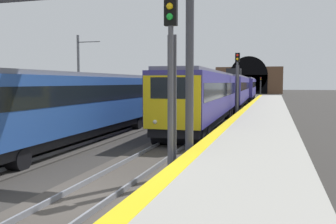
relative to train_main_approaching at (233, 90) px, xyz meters
The scene contains 12 objects.
ground_plane 36.07m from the train_main_approaching, behind, with size 320.00×320.00×0.00m, color #302D2B.
platform_right 36.27m from the train_main_approaching, behind, with size 112.00×3.62×1.08m, color #9E9B93.
platform_right_edge_strip 36.10m from the train_main_approaching, behind, with size 112.00×0.50×0.01m, color yellow.
track_main_line 36.07m from the train_main_approaching, behind, with size 160.00×3.01×0.21m.
train_main_approaching is the anchor object (origin of this frame).
train_adjacent_platform 18.84m from the train_main_approaching, 164.24° to the left, with size 37.00×2.97×4.62m.
railway_signal_near 34.07m from the train_main_approaching, behind, with size 0.39×0.38×5.98m.
railway_signal_mid 14.06m from the train_main_approaching, behind, with size 0.39×0.38×5.66m.
railway_signal_far 36.16m from the train_main_approaching, ahead, with size 0.39×0.38×4.40m.
overhead_signal_gantry 32.76m from the train_main_approaching, behind, with size 0.70×9.54×7.26m.
tunnel_portal 63.27m from the train_main_approaching, ahead, with size 2.20×18.89×10.66m.
catenary_mast_near 20.10m from the train_main_approaching, 145.46° to the left, with size 0.22×2.18×7.26m.
Camera 1 is at (-8.74, -4.89, 3.23)m, focal length 39.18 mm.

